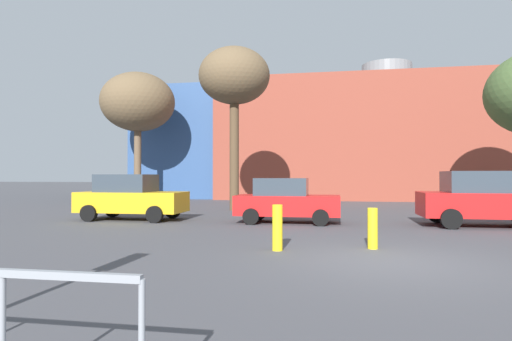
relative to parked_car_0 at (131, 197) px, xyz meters
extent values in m
plane|color=#47474C|center=(9.03, -6.82, -0.90)|extent=(200.00, 200.00, 0.00)
cube|color=brown|center=(12.28, 20.88, 3.57)|extent=(25.85, 13.64, 8.93)
cube|color=#2D4C7F|center=(-4.12, 20.88, 3.47)|extent=(6.96, 12.28, 8.72)
cylinder|color=slate|center=(12.28, 20.88, 9.03)|extent=(4.00, 4.00, 2.00)
cube|color=gold|center=(0.07, 0.00, -0.18)|extent=(4.16, 1.78, 0.79)
cube|color=#333D47|center=(-0.18, 0.00, 0.56)|extent=(2.08, 1.58, 0.69)
cylinder|color=black|center=(1.40, 0.91, -0.58)|extent=(0.63, 0.22, 0.63)
cylinder|color=black|center=(1.40, -0.91, -0.58)|extent=(0.63, 0.22, 0.63)
cylinder|color=black|center=(-1.27, 0.91, -0.58)|extent=(0.63, 0.22, 0.63)
cylinder|color=black|center=(-1.27, -0.91, -0.58)|extent=(0.63, 0.22, 0.63)
cube|color=red|center=(6.26, 0.00, -0.24)|extent=(3.83, 1.64, 0.73)
cube|color=#333D47|center=(6.03, 0.00, 0.45)|extent=(1.92, 1.46, 0.64)
cylinder|color=black|center=(7.49, 0.84, -0.60)|extent=(0.58, 0.20, 0.58)
cylinder|color=black|center=(7.49, -0.84, -0.60)|extent=(0.58, 0.20, 0.58)
cylinder|color=black|center=(5.02, 0.84, -0.60)|extent=(0.58, 0.20, 0.58)
cylinder|color=black|center=(5.02, -0.84, -0.60)|extent=(0.58, 0.20, 0.58)
cube|color=red|center=(13.14, 0.00, -0.14)|extent=(4.40, 1.89, 0.84)
cube|color=#333D47|center=(12.88, 0.00, 0.65)|extent=(2.20, 1.68, 0.73)
cylinder|color=black|center=(11.72, 0.96, -0.56)|extent=(0.67, 0.23, 0.67)
cylinder|color=black|center=(11.72, -0.96, -0.56)|extent=(0.67, 0.23, 0.67)
cylinder|color=brown|center=(-5.02, 11.09, 1.78)|extent=(0.48, 0.48, 5.36)
ellipsoid|color=brown|center=(-5.02, 11.09, 5.82)|extent=(4.94, 4.94, 3.95)
cylinder|color=brown|center=(2.99, 5.29, 2.02)|extent=(0.47, 0.47, 5.84)
ellipsoid|color=brown|center=(2.99, 5.29, 5.94)|extent=(3.61, 3.61, 2.89)
cylinder|color=yellow|center=(8.85, -5.31, -0.41)|extent=(0.24, 0.24, 0.98)
cylinder|color=yellow|center=(6.64, -5.96, -0.36)|extent=(0.24, 0.24, 1.07)
cylinder|color=gray|center=(5.41, -13.04, -0.40)|extent=(0.05, 0.05, 1.00)
camera|label=1|loc=(7.93, -15.98, 0.85)|focal=30.25mm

